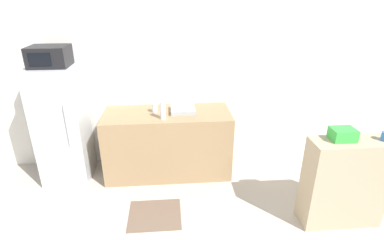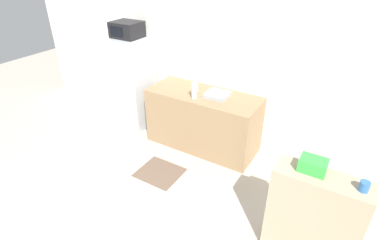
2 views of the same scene
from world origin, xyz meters
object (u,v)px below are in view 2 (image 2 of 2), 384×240
at_px(microwave, 127,30).
at_px(bottle_short, 196,87).
at_px(refrigerator, 133,83).
at_px(bottle_tall, 194,91).
at_px(basket, 313,165).
at_px(jar, 364,186).

xyz_separation_m(microwave, bottle_short, (1.24, 0.06, -0.74)).
bearing_deg(refrigerator, bottle_tall, -7.87).
bearing_deg(bottle_tall, bottle_short, 115.13).
bearing_deg(basket, microwave, 160.21).
relative_size(bottle_short, basket, 0.51).
distance_m(refrigerator, basket, 3.43).
bearing_deg(bottle_short, basket, -31.61).
relative_size(basket, jar, 2.58).
distance_m(microwave, bottle_short, 1.44).
bearing_deg(jar, bottle_short, 152.25).
bearing_deg(microwave, basket, -19.79).
relative_size(refrigerator, basket, 6.53).
bearing_deg(bottle_tall, basket, -27.57).
bearing_deg(refrigerator, microwave, -107.41).
xyz_separation_m(bottle_short, jar, (2.41, -1.27, 0.09)).
height_order(microwave, bottle_tall, microwave).
relative_size(bottle_tall, bottle_short, 1.93).
height_order(bottle_short, basket, basket).
height_order(microwave, jar, microwave).
xyz_separation_m(refrigerator, basket, (3.22, -1.16, 0.29)).
bearing_deg(jar, basket, 173.26).
bearing_deg(bottle_short, bottle_tall, -64.87).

